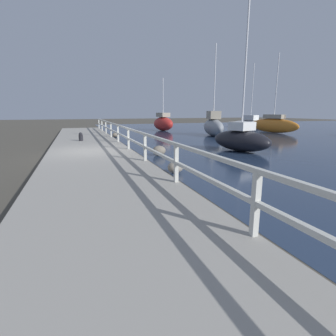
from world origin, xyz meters
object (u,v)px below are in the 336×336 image
object	(u,v)px
sailboat_black	(241,139)
sailboat_red	(163,123)
sailboat_gray	(213,126)
sailboat_orange	(273,125)
sailboat_white	(250,123)
mooring_bollard	(81,137)

from	to	relation	value
sailboat_black	sailboat_red	xyz separation A→B (m)	(0.74, 15.34, 0.18)
sailboat_gray	sailboat_orange	distance (m)	7.18
sailboat_black	sailboat_orange	xyz separation A→B (m)	(10.10, 9.25, 0.13)
sailboat_red	sailboat_white	size ratio (longest dim) A/B	0.71
sailboat_red	sailboat_gray	bearing A→B (deg)	-85.28
sailboat_orange	sailboat_white	distance (m)	7.39
sailboat_gray	sailboat_black	xyz separation A→B (m)	(-2.98, -8.40, -0.20)
sailboat_orange	sailboat_red	distance (m)	11.16
mooring_bollard	sailboat_gray	xyz separation A→B (m)	(10.93, 2.86, 0.32)
sailboat_orange	sailboat_white	xyz separation A→B (m)	(2.50, 6.96, -0.19)
sailboat_gray	sailboat_orange	world-z (taller)	sailboat_gray
sailboat_orange	sailboat_white	size ratio (longest dim) A/B	0.96
sailboat_red	mooring_bollard	bearing A→B (deg)	-144.71
sailboat_black	sailboat_red	bearing A→B (deg)	69.82
sailboat_black	sailboat_white	xyz separation A→B (m)	(12.60, 16.21, -0.05)
sailboat_orange	sailboat_gray	bearing A→B (deg)	177.67
mooring_bollard	sailboat_orange	size ratio (longest dim) A/B	0.07
mooring_bollard	sailboat_red	xyz separation A→B (m)	(8.70, 9.80, 0.30)
sailboat_gray	sailboat_white	size ratio (longest dim) A/B	0.97
sailboat_gray	sailboat_red	size ratio (longest dim) A/B	1.37
sailboat_gray	sailboat_orange	size ratio (longest dim) A/B	1.01
sailboat_gray	mooring_bollard	bearing A→B (deg)	-150.88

